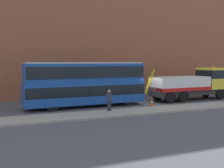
{
  "coord_description": "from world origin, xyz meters",
  "views": [
    {
      "loc": [
        -13.76,
        -24.01,
        4.14
      ],
      "look_at": [
        -3.69,
        0.09,
        2.0
      ],
      "focal_mm": 44.54,
      "sensor_mm": 36.0,
      "label": 1
    }
  ],
  "objects_px": {
    "recovery_tow_truck": "(193,83)",
    "double_decker_bus": "(85,82)",
    "traffic_cone_near_bus": "(152,102)",
    "pedestrian_onlooker": "(109,100)"
  },
  "relations": [
    {
      "from": "recovery_tow_truck",
      "to": "double_decker_bus",
      "type": "relative_size",
      "value": 0.92
    },
    {
      "from": "double_decker_bus",
      "to": "recovery_tow_truck",
      "type": "bearing_deg",
      "value": -1.69
    },
    {
      "from": "recovery_tow_truck",
      "to": "traffic_cone_near_bus",
      "type": "relative_size",
      "value": 14.14
    },
    {
      "from": "double_decker_bus",
      "to": "pedestrian_onlooker",
      "type": "bearing_deg",
      "value": -77.39
    },
    {
      "from": "recovery_tow_truck",
      "to": "double_decker_bus",
      "type": "distance_m",
      "value": 12.1
    },
    {
      "from": "pedestrian_onlooker",
      "to": "traffic_cone_near_bus",
      "type": "bearing_deg",
      "value": -16.25
    },
    {
      "from": "recovery_tow_truck",
      "to": "traffic_cone_near_bus",
      "type": "bearing_deg",
      "value": -163.72
    },
    {
      "from": "double_decker_bus",
      "to": "pedestrian_onlooker",
      "type": "height_order",
      "value": "double_decker_bus"
    },
    {
      "from": "pedestrian_onlooker",
      "to": "double_decker_bus",
      "type": "bearing_deg",
      "value": 71.33
    },
    {
      "from": "recovery_tow_truck",
      "to": "pedestrian_onlooker",
      "type": "xyz_separation_m",
      "value": [
        -11.19,
        -3.53,
        -0.77
      ]
    }
  ]
}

